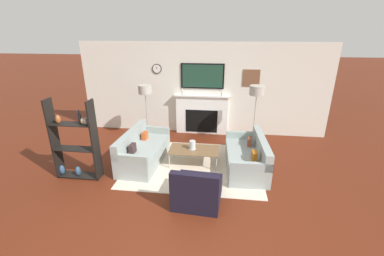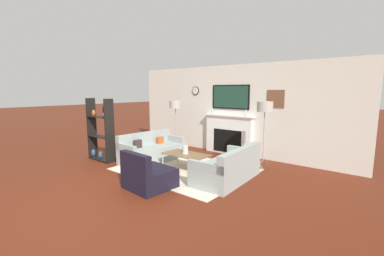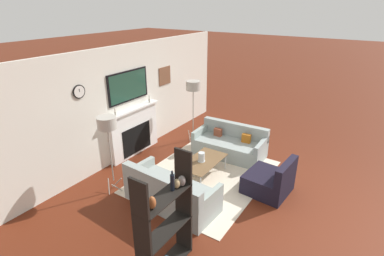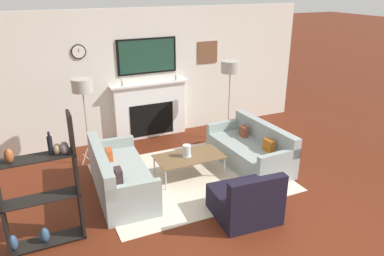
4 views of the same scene
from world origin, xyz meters
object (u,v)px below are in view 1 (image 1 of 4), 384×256
coffee_table (194,150)px  floor_lamp_left (145,91)px  floor_lamp_right (257,91)px  couch_right (248,158)px  hurricane_candle (192,145)px  armchair (197,191)px  shelf_unit (74,143)px  couch_left (143,151)px

coffee_table → floor_lamp_left: 2.21m
coffee_table → floor_lamp_right: bearing=39.5°
floor_lamp_left → floor_lamp_right: (2.95, 0.00, 0.06)m
couch_right → hurricane_candle: 1.30m
armchair → shelf_unit: bearing=167.4°
coffee_table → floor_lamp_right: floor_lamp_right is taller
couch_right → shelf_unit: size_ratio=1.02×
floor_lamp_left → couch_left: bearing=-79.4°
armchair → floor_lamp_left: 3.38m
coffee_table → shelf_unit: (-2.41, -0.85, 0.43)m
couch_left → floor_lamp_left: floor_lamp_left is taller
couch_left → floor_lamp_right: floor_lamp_right is taller
hurricane_candle → floor_lamp_left: floor_lamp_left is taller
couch_right → coffee_table: couch_right is taller
armchair → floor_lamp_right: 3.20m
floor_lamp_right → couch_right: bearing=-100.5°
armchair → hurricane_candle: bearing=100.3°
coffee_table → shelf_unit: size_ratio=0.67×
couch_right → coffee_table: size_ratio=1.52×
floor_lamp_left → hurricane_candle: bearing=-39.9°
couch_left → hurricane_candle: size_ratio=8.76×
hurricane_candle → couch_left: bearing=-177.3°
couch_left → couch_right: couch_left is taller
shelf_unit → floor_lamp_right: bearing=28.0°
couch_right → hurricane_candle: (-1.28, 0.06, 0.21)m
coffee_table → floor_lamp_right: size_ratio=0.69×
floor_lamp_right → shelf_unit: (-3.89, -2.07, -0.74)m
couch_left → coffee_table: (1.24, 0.04, 0.08)m
couch_left → shelf_unit: shelf_unit is taller
couch_left → hurricane_candle: couch_left is taller
hurricane_candle → couch_right: bearing=-2.5°
coffee_table → armchair: bearing=-81.0°
floor_lamp_left → floor_lamp_right: 2.95m
armchair → coffee_table: bearing=99.0°
armchair → couch_right: bearing=54.1°
couch_right → shelf_unit: 3.78m
shelf_unit → armchair: bearing=-12.6°
couch_left → coffee_table: size_ratio=1.56×
couch_left → hurricane_candle: bearing=2.7°
floor_lamp_right → armchair: bearing=-115.1°
floor_lamp_right → shelf_unit: shelf_unit is taller
armchair → floor_lamp_left: bearing=122.6°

